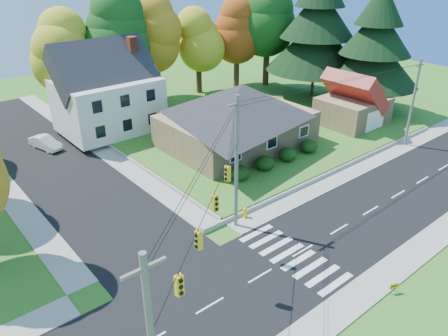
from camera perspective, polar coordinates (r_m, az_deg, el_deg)
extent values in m
plane|color=#3D7923|center=(30.57, 10.24, -10.61)|extent=(120.00, 120.00, 0.00)
cube|color=black|center=(30.56, 10.24, -10.59)|extent=(90.00, 8.00, 0.02)
cube|color=black|center=(46.30, -22.13, 1.24)|extent=(8.00, 44.00, 0.02)
cube|color=#9C9A90|center=(33.29, 3.72, -6.70)|extent=(90.00, 2.00, 0.08)
cube|color=#9C9A90|center=(28.42, 18.11, -14.89)|extent=(90.00, 2.00, 0.08)
cube|color=#3D7923|center=(51.68, 2.13, 6.08)|extent=(30.00, 30.00, 0.50)
cube|color=tan|center=(44.43, 1.63, 5.17)|extent=(14.00, 10.00, 3.20)
pyramid|color=#26262B|center=(43.52, 1.68, 8.48)|extent=(14.60, 10.60, 2.20)
cube|color=silver|center=(49.50, -14.85, 8.02)|extent=(10.00, 8.00, 5.60)
pyramid|color=#26262B|center=(48.44, -15.40, 12.50)|extent=(10.40, 8.40, 2.40)
cube|color=brown|center=(50.43, -11.51, 11.08)|extent=(0.90, 0.90, 9.60)
cube|color=tan|center=(52.05, 16.40, 7.20)|extent=(7.00, 6.00, 3.00)
pyramid|color=maroon|center=(51.38, 16.73, 9.62)|extent=(7.30, 6.30, 1.60)
cube|color=silver|center=(50.63, 19.16, 5.91)|extent=(3.20, 0.10, 2.20)
ellipsoid|color=#163A10|center=(37.55, 2.11, -0.61)|extent=(1.70, 1.70, 1.27)
ellipsoid|color=#163A10|center=(39.42, 5.37, 0.66)|extent=(1.70, 1.70, 1.27)
ellipsoid|color=#163A10|center=(41.42, 8.33, 1.80)|extent=(1.70, 1.70, 1.27)
ellipsoid|color=#163A10|center=(43.53, 11.01, 2.84)|extent=(1.70, 1.70, 1.27)
cube|color=#666059|center=(14.07, -10.41, -12.78)|extent=(1.60, 0.12, 0.12)
cylinder|color=#666059|center=(30.07, 1.65, 0.39)|extent=(0.26, 0.26, 10.00)
cube|color=#666059|center=(28.42, 1.76, 8.38)|extent=(1.60, 0.12, 0.12)
cylinder|color=#666059|center=(48.10, 23.40, 7.70)|extent=(0.26, 0.26, 9.00)
cube|color=#666059|center=(47.13, 24.26, 12.17)|extent=(1.60, 0.12, 0.12)
cube|color=gold|center=(18.57, -5.88, -15.00)|extent=(0.34, 0.26, 1.00)
cube|color=gold|center=(20.96, -3.31, -9.36)|extent=(0.26, 0.34, 1.00)
cube|color=gold|center=(23.76, -1.19, -4.61)|extent=(0.34, 0.26, 1.00)
cube|color=gold|center=(26.83, 0.47, -0.73)|extent=(0.26, 0.34, 1.00)
cylinder|color=black|center=(22.15, -2.10, -5.16)|extent=(13.02, 10.43, 0.04)
cylinder|color=#3F2A19|center=(54.14, -19.59, 8.82)|extent=(0.80, 0.80, 5.40)
sphere|color=gold|center=(53.19, -20.23, 12.81)|extent=(6.72, 6.72, 6.72)
sphere|color=gold|center=(52.87, -20.52, 14.57)|extent=(5.91, 5.91, 5.91)
sphere|color=gold|center=(52.60, -20.82, 16.34)|extent=(5.11, 5.11, 5.11)
cylinder|color=#3F2A19|center=(55.37, -13.47, 10.48)|extent=(0.86, 0.86, 6.30)
sphere|color=#184E18|center=(54.36, -13.99, 15.08)|extent=(7.84, 7.84, 7.84)
sphere|color=#184E18|center=(54.03, -14.22, 17.11)|extent=(6.90, 6.90, 6.90)
sphere|color=#184E18|center=(53.77, -14.46, 19.16)|extent=(5.96, 5.96, 5.96)
cylinder|color=#3F2A19|center=(59.05, -8.66, 11.64)|extent=(0.83, 0.83, 5.85)
sphere|color=#C5841B|center=(58.14, -8.95, 15.67)|extent=(7.28, 7.28, 7.28)
sphere|color=#C5841B|center=(57.84, -9.08, 17.43)|extent=(6.41, 6.41, 6.41)
sphere|color=#C5841B|center=(57.59, -9.22, 19.22)|extent=(5.53, 5.53, 5.53)
cylinder|color=#3F2A19|center=(61.59, -3.29, 12.07)|extent=(0.77, 0.77, 4.95)
sphere|color=gold|center=(60.80, -3.38, 15.33)|extent=(6.16, 6.16, 6.16)
sphere|color=gold|center=(60.53, -3.42, 16.76)|extent=(5.42, 5.42, 5.42)
sphere|color=gold|center=(60.29, -3.46, 18.21)|extent=(4.68, 4.68, 4.68)
cylinder|color=#3F2A19|center=(64.44, 1.64, 12.95)|extent=(0.80, 0.80, 5.40)
sphere|color=#943F12|center=(63.64, 1.68, 16.37)|extent=(6.72, 6.72, 6.72)
sphere|color=#943F12|center=(63.37, 1.70, 17.86)|extent=(5.91, 5.91, 5.91)
sphere|color=#943F12|center=(63.15, 1.72, 19.37)|extent=(5.11, 5.11, 5.11)
cylinder|color=#3F2A19|center=(65.54, 5.54, 13.68)|extent=(0.89, 0.89, 6.75)
sphere|color=#184E18|center=(64.65, 5.73, 17.90)|extent=(8.40, 8.40, 8.40)
sphere|color=#184E18|center=(64.38, 5.82, 19.74)|extent=(7.39, 7.39, 7.39)
cylinder|color=#3F2A19|center=(61.57, 11.47, 10.59)|extent=(0.40, 0.40, 2.88)
cone|color=black|center=(60.36, 11.94, 15.56)|extent=(12.80, 12.80, 6.72)
cone|color=black|center=(59.79, 12.30, 19.16)|extent=(9.60, 9.60, 6.08)
cylinder|color=#3F2A19|center=(57.98, 18.21, 8.63)|extent=(0.40, 0.40, 2.52)
cone|color=black|center=(56.82, 18.90, 13.19)|extent=(11.20, 11.20, 5.88)
cone|color=black|center=(56.23, 19.41, 16.51)|extent=(8.40, 8.40, 5.32)
cone|color=black|center=(55.85, 19.91, 19.60)|extent=(5.60, 5.60, 4.76)
imported|color=white|center=(48.27, -22.28, 3.08)|extent=(2.38, 4.19, 1.31)
cylinder|color=#D7C600|center=(33.45, 2.74, -6.45)|extent=(0.40, 0.40, 0.11)
cylinder|color=#D7C600|center=(33.27, 2.75, -5.98)|extent=(0.26, 0.26, 0.60)
sphere|color=#D7C600|center=(33.08, 2.76, -5.45)|extent=(0.29, 0.29, 0.29)
cylinder|color=#D7C600|center=(33.21, 2.75, -5.82)|extent=(0.51, 0.24, 0.13)
cylinder|color=black|center=(28.48, 20.99, -14.80)|extent=(0.02, 0.02, 0.47)
cylinder|color=black|center=(28.78, 21.42, -14.41)|extent=(0.02, 0.02, 0.47)
cube|color=yellow|center=(28.45, 21.30, -14.17)|extent=(0.54, 0.24, 0.38)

